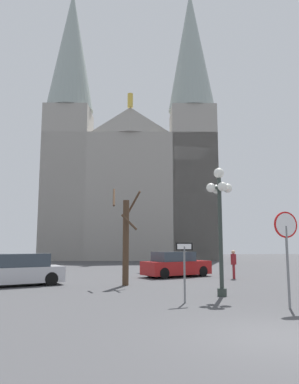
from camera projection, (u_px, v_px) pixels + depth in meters
ground_plane at (286, 338)px, 7.87m from camera, size 120.00×120.00×0.00m
cathedral at (131, 167)px, 49.18m from camera, size 23.27×15.20×37.59m
stop_sign at (286, 239)px, 11.74m from camera, size 0.85×0.14×3.05m
one_way_arrow_sign at (184, 264)px, 12.69m from camera, size 0.64×0.18×2.05m
street_lamp at (220, 207)px, 14.60m from camera, size 1.07×1.07×5.05m
bare_tree at (126, 238)px, 18.10m from camera, size 1.45×1.35×4.85m
parked_car_near_silver at (19, 271)px, 17.78m from camera, size 4.61×3.21×1.53m
parked_car_far_red at (176, 265)px, 22.51m from camera, size 4.56×3.19×1.52m
pedestrian_walking at (234, 261)px, 21.23m from camera, size 0.32×0.32×1.64m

